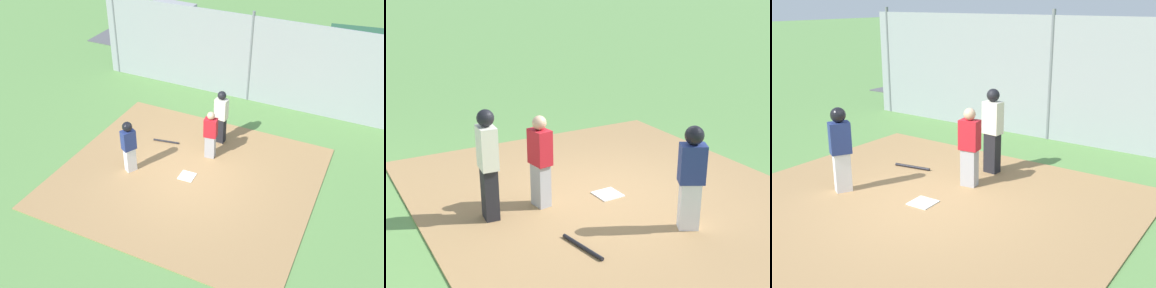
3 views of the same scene
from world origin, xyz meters
TOP-DOWN VIEW (x-y plane):
  - ground_plane at (0.00, 0.00)m, footprint 140.00×140.00m
  - dirt_infield at (0.00, 0.00)m, footprint 7.20×6.40m
  - home_plate at (0.00, 0.00)m, footprint 0.46×0.46m
  - catcher at (-0.20, -1.20)m, footprint 0.41×0.31m
  - umpire at (-0.16, -2.10)m, footprint 0.40×0.29m
  - runner at (1.63, 0.42)m, footprint 0.41×0.46m
  - baseball_bat at (1.38, -1.30)m, footprint 0.85×0.21m

SIDE VIEW (x-z plane):
  - ground_plane at x=0.00m, z-range 0.00..0.00m
  - dirt_infield at x=0.00m, z-range 0.00..0.03m
  - home_plate at x=0.00m, z-range 0.03..0.05m
  - baseball_bat at x=1.38m, z-range 0.03..0.09m
  - catcher at x=-0.20m, z-range 0.06..1.62m
  - runner at x=1.63m, z-range 0.15..1.79m
  - umpire at x=-0.16m, z-range 0.08..1.88m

